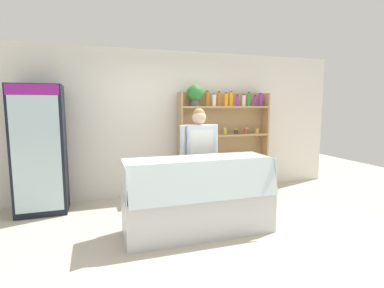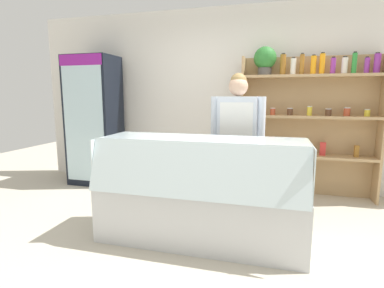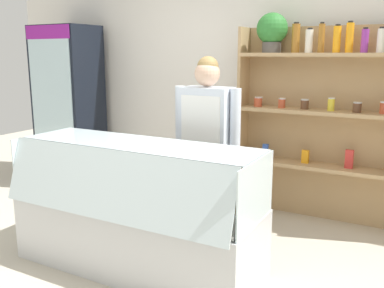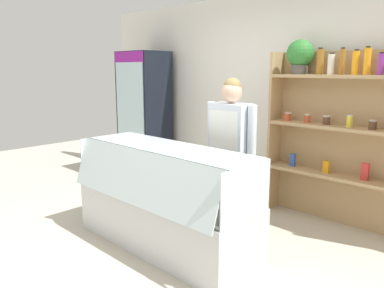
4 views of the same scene
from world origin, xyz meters
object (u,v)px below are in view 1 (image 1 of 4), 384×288
Objects in this scene: deli_display_case at (198,209)px; drinks_fridge at (40,150)px; shelving_unit at (219,131)px; shop_clerk at (199,152)px.

drinks_fridge is at bearing 144.84° from deli_display_case.
drinks_fridge is 3.14m from shelving_unit.
deli_display_case is (2.10, -1.48, -0.69)m from drinks_fridge.
shop_clerk is at bearing 69.65° from deli_display_case.
shop_clerk is (2.36, -0.77, -0.03)m from drinks_fridge.
deli_display_case is (-1.02, -1.68, -0.89)m from shelving_unit.
shelving_unit is at bearing 3.72° from drinks_fridge.
drinks_fridge is 1.22× the size of shop_clerk.
shelving_unit is 1.26m from shop_clerk.
shelving_unit is 1.25× the size of shop_clerk.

